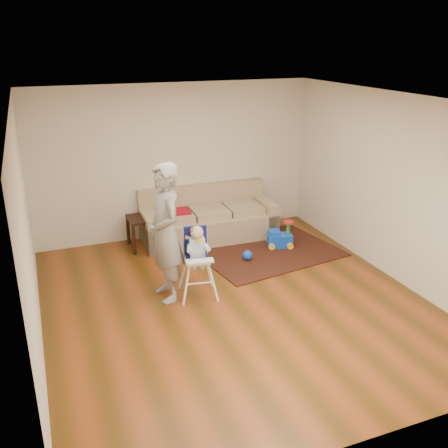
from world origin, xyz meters
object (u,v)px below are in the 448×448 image
object	(u,v)px
sofa	(208,214)
adult	(165,233)
toy_ball	(248,255)
ride_on_toy	(280,234)
side_table	(145,232)
high_chair	(197,263)

from	to	relation	value
sofa	adult	bearing A→B (deg)	-122.89
sofa	toy_ball	size ratio (longest dim) A/B	14.77
sofa	ride_on_toy	size ratio (longest dim) A/B	5.25
sofa	ride_on_toy	xyz separation A→B (m)	(1.01, -0.83, -0.21)
sofa	side_table	size ratio (longest dim) A/B	4.36
ride_on_toy	high_chair	xyz separation A→B (m)	(-1.85, -1.11, 0.26)
side_table	ride_on_toy	world-z (taller)	side_table
side_table	adult	world-z (taller)	adult
sofa	adult	distance (m)	2.27
side_table	high_chair	distance (m)	1.99
toy_ball	side_table	bearing A→B (deg)	140.36
toy_ball	adult	size ratio (longest dim) A/B	0.08
toy_ball	high_chair	world-z (taller)	high_chair
sofa	adult	xyz separation A→B (m)	(-1.25, -1.83, 0.50)
ride_on_toy	adult	distance (m)	2.57
side_table	toy_ball	bearing A→B (deg)	-39.64
high_chair	adult	size ratio (longest dim) A/B	0.54
ride_on_toy	toy_ball	size ratio (longest dim) A/B	2.81
adult	sofa	bearing A→B (deg)	140.59
toy_ball	adult	world-z (taller)	adult
ride_on_toy	toy_ball	distance (m)	0.82
toy_ball	high_chair	distance (m)	1.42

